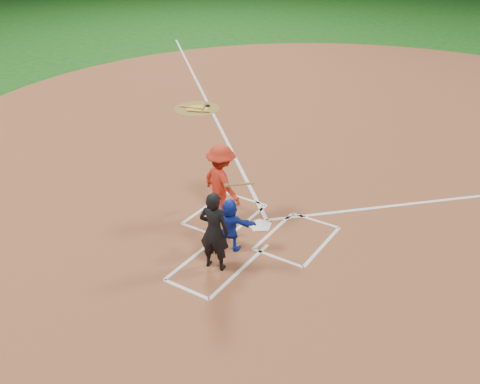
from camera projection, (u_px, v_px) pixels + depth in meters
The scene contains 13 objects.
ground at pixel (260, 226), 12.47m from camera, with size 120.00×120.00×0.00m, color #134812.
home_plate_dirt at pixel (357, 142), 16.92m from camera, with size 28.00×28.00×0.01m, color brown.
home_plate at pixel (260, 225), 12.47m from camera, with size 0.60×0.60×0.02m, color white.
on_deck_circle at pixel (197, 108), 19.72m from camera, with size 1.70×1.70×0.01m, color brown.
on_deck_logo at pixel (197, 108), 19.71m from camera, with size 0.80×0.80×0.00m, color gold.
on_deck_bat_a at pixel (204, 106), 19.81m from camera, with size 0.06×0.06×0.84m, color brown.
on_deck_bat_b at pixel (191, 107), 19.72m from camera, with size 0.06×0.06×0.84m, color #A5753C.
on_deck_bat_c at pixel (199, 111), 19.33m from camera, with size 0.06×0.06×0.84m, color brown.
bat_weight_donut at pixel (208, 106), 19.90m from camera, with size 0.19×0.19×0.05m, color black.
catcher at pixel (230, 225), 11.36m from camera, with size 1.11×0.35×1.20m, color #152EAE.
umpire at pixel (214, 231), 10.65m from camera, with size 0.63×0.41×1.73m, color black.
chalk_markings at pixel (348, 149), 16.39m from camera, with size 28.35×17.32×0.01m.
batter_at_plate at pixel (222, 183), 12.36m from camera, with size 1.44×1.08×1.86m.
Camera 1 is at (5.36, -9.19, 6.58)m, focal length 40.00 mm.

